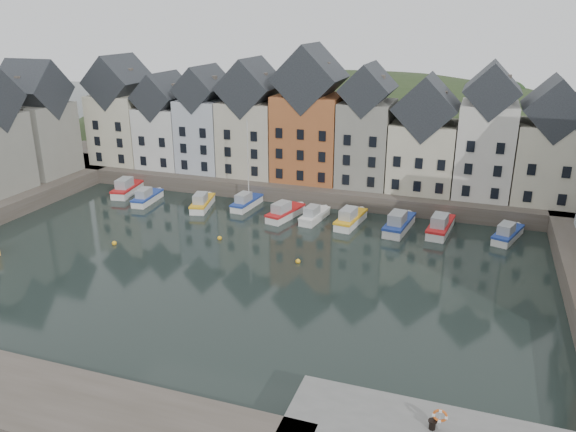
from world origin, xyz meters
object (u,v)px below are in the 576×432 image
at_px(boat_a, 128,188).
at_px(mooring_bollard, 432,424).
at_px(boat_d, 246,202).
at_px(life_ring_post, 440,416).

height_order(boat_a, mooring_bollard, mooring_bollard).
height_order(boat_a, boat_d, boat_d).
relative_size(mooring_bollard, life_ring_post, 0.43).
bearing_deg(life_ring_post, mooring_bollard, -166.43).
xyz_separation_m(boat_a, boat_d, (17.61, -0.03, -0.04)).
xyz_separation_m(mooring_bollard, life_ring_post, (0.35, 0.08, 0.55)).
relative_size(boat_d, mooring_bollard, 20.12).
relative_size(boat_a, boat_d, 0.62).
distance_m(boat_a, boat_d, 17.61).
relative_size(boat_a, mooring_bollard, 12.52).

